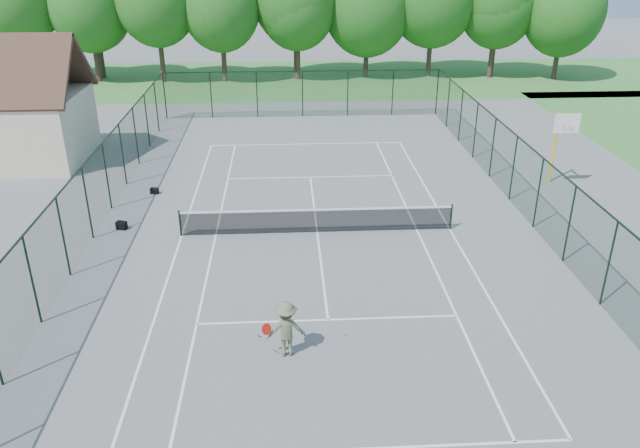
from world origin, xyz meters
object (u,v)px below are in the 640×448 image
at_px(basketball_goal, 561,134).
at_px(tennis_player, 286,329).
at_px(tennis_net, 317,219).
at_px(sports_bag_a, 122,225).

height_order(basketball_goal, tennis_player, basketball_goal).
bearing_deg(tennis_player, tennis_net, 80.76).
relative_size(tennis_net, basketball_goal, 3.04).
bearing_deg(tennis_player, basketball_goal, 44.25).
distance_m(sports_bag_a, tennis_player, 11.15).
distance_m(tennis_net, tennis_player, 8.20).
relative_size(sports_bag_a, tennis_player, 0.19).
height_order(basketball_goal, sports_bag_a, basketball_goal).
xyz_separation_m(tennis_net, sports_bag_a, (-8.04, 0.78, -0.41)).
relative_size(basketball_goal, sports_bag_a, 8.74).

